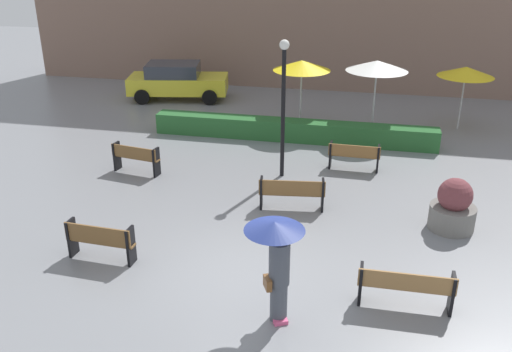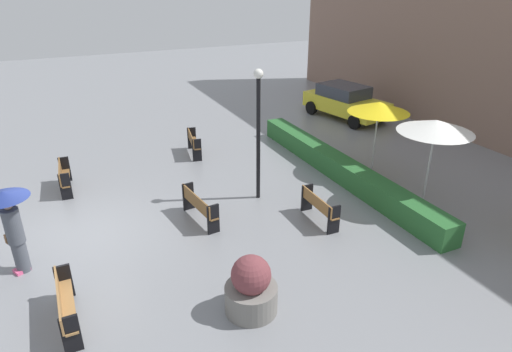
% 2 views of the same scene
% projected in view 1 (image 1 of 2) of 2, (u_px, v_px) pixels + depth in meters
% --- Properties ---
extents(ground_plane, '(60.00, 60.00, 0.00)m').
position_uv_depth(ground_plane, '(241.00, 272.00, 11.67)').
color(ground_plane, gray).
extents(bench_far_left, '(1.53, 0.57, 0.87)m').
position_uv_depth(bench_far_left, '(136.00, 157.00, 16.34)').
color(bench_far_left, brown).
rests_on(bench_far_left, ground).
extents(bench_mid_center, '(1.72, 0.55, 0.85)m').
position_uv_depth(bench_mid_center, '(292.00, 192.00, 14.15)').
color(bench_mid_center, brown).
rests_on(bench_mid_center, ground).
extents(bench_back_row, '(1.55, 0.38, 0.82)m').
position_uv_depth(bench_back_row, '(354.00, 155.00, 16.59)').
color(bench_back_row, olive).
rests_on(bench_back_row, ground).
extents(bench_near_right, '(1.80, 0.35, 0.82)m').
position_uv_depth(bench_near_right, '(406.00, 286.00, 10.34)').
color(bench_near_right, '#9E7242').
rests_on(bench_near_right, ground).
extents(bench_near_left, '(1.56, 0.41, 0.87)m').
position_uv_depth(bench_near_left, '(100.00, 239.00, 11.90)').
color(bench_near_left, brown).
rests_on(bench_near_left, ground).
extents(pedestrian_with_umbrella, '(1.07, 1.07, 2.05)m').
position_uv_depth(pedestrian_with_umbrella, '(277.00, 255.00, 9.68)').
color(pedestrian_with_umbrella, '#4C515B').
rests_on(pedestrian_with_umbrella, ground).
extents(planter_pot, '(1.09, 1.09, 1.30)m').
position_uv_depth(planter_pot, '(453.00, 208.00, 13.20)').
color(planter_pot, slate).
rests_on(planter_pot, ground).
extents(lamp_post, '(0.28, 0.28, 3.99)m').
position_uv_depth(lamp_post, '(283.00, 96.00, 15.39)').
color(lamp_post, black).
rests_on(lamp_post, ground).
extents(patio_umbrella_yellow, '(2.05, 2.05, 2.52)m').
position_uv_depth(patio_umbrella_yellow, '(302.00, 66.00, 19.45)').
color(patio_umbrella_yellow, silver).
rests_on(patio_umbrella_yellow, ground).
extents(patio_umbrella_white, '(2.12, 2.12, 2.66)m').
position_uv_depth(patio_umbrella_white, '(377.00, 66.00, 18.77)').
color(patio_umbrella_white, silver).
rests_on(patio_umbrella_white, ground).
extents(patio_umbrella_yellow_far, '(1.98, 1.98, 2.29)m').
position_uv_depth(patio_umbrella_yellow_far, '(466.00, 72.00, 19.56)').
color(patio_umbrella_yellow_far, silver).
rests_on(patio_umbrella_yellow_far, ground).
extents(hedge_strip, '(9.79, 0.70, 0.71)m').
position_uv_depth(hedge_strip, '(293.00, 130.00, 19.09)').
color(hedge_strip, '#28602D').
rests_on(hedge_strip, ground).
extents(parked_car, '(4.45, 2.59, 1.57)m').
position_uv_depth(parked_car, '(177.00, 81.00, 23.77)').
color(parked_car, yellow).
rests_on(parked_car, ground).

